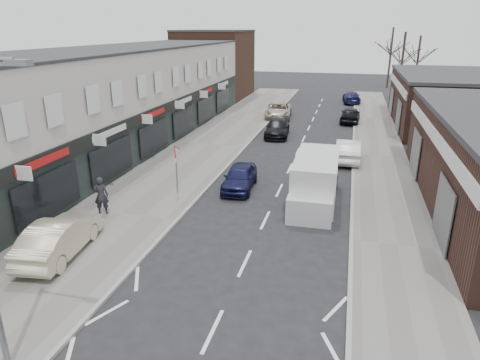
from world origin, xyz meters
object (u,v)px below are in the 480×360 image
Objects in this scene: parked_car_left_c at (279,111)px; parked_car_right_b at (350,115)px; sedan_on_pavement at (60,237)px; parked_car_right_a at (348,150)px; parked_car_left_b at (277,128)px; pedestrian at (101,196)px; warning_sign at (176,155)px; white_van at (315,181)px; parked_car_right_c at (352,97)px; parked_car_left_a at (240,177)px.

parked_car_right_b is (6.90, -0.48, 0.00)m from parked_car_left_c.
parked_car_right_a is at bearing -130.87° from sedan_on_pavement.
parked_car_left_b is 9.06m from parked_car_right_b.
warning_sign is at bearing -147.76° from pedestrian.
parked_car_left_b is (-4.25, 13.41, -0.44)m from white_van.
sedan_on_pavement is 30.52m from parked_car_right_b.
parked_car_right_b is 0.93× the size of parked_car_right_c.
parked_car_right_b reaches higher than parked_car_left_a.
pedestrian reaches higher than parked_car_left_a.
warning_sign is at bearing -99.77° from parked_car_left_c.
parked_car_right_b is at bearing 85.07° from parked_car_right_c.
sedan_on_pavement is 3.86m from pedestrian.
pedestrian reaches higher than parked_car_right_b.
parked_car_right_c is at bearing -112.14° from sedan_on_pavement.
white_van is 7.90m from parked_car_right_a.
warning_sign reaches higher than pedestrian.
pedestrian reaches higher than parked_car_right_a.
pedestrian is 0.43× the size of parked_car_right_b.
white_van is at bearing -145.20° from sedan_on_pavement.
sedan_on_pavement is 0.85× the size of parked_car_left_c.
parked_car_left_c is 12.88m from parked_car_right_c.
parked_car_left_c is (4.19, 25.28, -0.31)m from pedestrian.
warning_sign is 33.85m from parked_car_right_c.
parked_car_left_a is (2.96, 1.72, -1.53)m from warning_sign.
parked_car_left_a reaches higher than parked_car_left_b.
pedestrian is 0.40× the size of parked_car_left_b.
parked_car_right_b is (1.50, 20.42, -0.38)m from white_van.
parked_car_left_b is 19.23m from parked_car_right_c.
sedan_on_pavement reaches higher than parked_car_left_b.
warning_sign is at bearing -112.09° from sedan_on_pavement.
white_van is (7.16, 0.92, -1.09)m from warning_sign.
parked_car_left_b is 7.57m from parked_car_left_c.
sedan_on_pavement is 19.14m from parked_car_right_a.
parked_car_right_c reaches higher than parked_car_left_b.
parked_car_left_a is at bearing -158.77° from pedestrian.
parked_car_left_a is at bearing 30.24° from warning_sign.
parked_car_right_a is at bearing -49.56° from parked_car_left_b.
parked_car_right_b is at bearing -9.13° from parked_car_left_c.
parked_car_right_b is at bearing 45.66° from parked_car_left_b.
parked_car_right_a is at bearing 47.11° from parked_car_left_a.
sedan_on_pavement is at bearing 74.99° from pedestrian.
sedan_on_pavement is 2.43× the size of pedestrian.
parked_car_left_a is at bearing -91.74° from parked_car_left_c.
warning_sign reaches higher than parked_car_left_c.
pedestrian is at bearing -139.63° from parked_car_left_a.
pedestrian is at bearing 68.01° from parked_car_right_c.
parked_car_right_c is (8.66, 32.69, -1.53)m from warning_sign.
sedan_on_pavement is 10.25m from parked_car_left_a.
parked_car_right_b is (0.00, 12.67, -0.00)m from parked_car_right_a.
parked_car_right_b is at bearing 85.12° from white_van.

